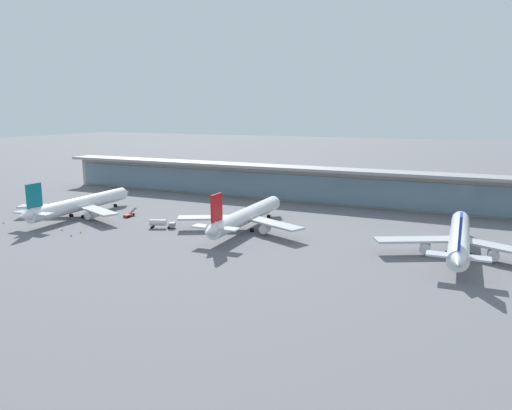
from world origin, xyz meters
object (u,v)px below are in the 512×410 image
service_truck_mid_apron_grey (161,223)px  safety_cone_delta (71,235)px  airliner_centre_stand (246,216)px  safety_cone_alpha (4,223)px  service_truck_near_nose_olive (38,215)px  airliner_right_stand (459,238)px  service_truck_under_wing_red (129,215)px  service_truck_by_tail_grey (65,206)px  safety_cone_echo (62,230)px  safety_cone_bravo (81,232)px  airliner_left_stand (79,204)px  safety_cone_charlie (53,228)px

service_truck_mid_apron_grey → safety_cone_delta: (-19.27, -20.97, -1.39)m
airliner_centre_stand → service_truck_mid_apron_grey: airliner_centre_stand is taller
safety_cone_alpha → service_truck_near_nose_olive: bearing=76.9°
airliner_right_stand → service_truck_under_wing_red: size_ratio=8.41×
service_truck_under_wing_red → airliner_right_stand: bearing=-0.5°
service_truck_near_nose_olive → service_truck_by_tail_grey: (-4.06, 16.80, 0.00)m
safety_cone_echo → service_truck_near_nose_olive: bearing=155.2°
airliner_centre_stand → safety_cone_bravo: size_ratio=82.50×
safety_cone_delta → airliner_left_stand: bearing=129.6°
airliner_centre_stand → safety_cone_alpha: bearing=-161.4°
airliner_left_stand → service_truck_by_tail_grey: 20.04m
service_truck_by_tail_grey → safety_cone_echo: 39.28m
safety_cone_bravo → airliner_right_stand: bearing=12.8°
safety_cone_echo → service_truck_mid_apron_grey: bearing=31.2°
safety_cone_delta → safety_cone_echo: size_ratio=1.00×
safety_cone_bravo → safety_cone_delta: 4.30m
airliner_left_stand → service_truck_near_nose_olive: 15.80m
airliner_right_stand → safety_cone_delta: (-111.58, -29.75, -4.53)m
service_truck_by_tail_grey → safety_cone_charlie: service_truck_by_tail_grey is taller
airliner_right_stand → service_truck_near_nose_olive: airliner_right_stand is taller
airliner_right_stand → service_truck_near_nose_olive: 144.49m
safety_cone_delta → safety_cone_alpha: bearing=174.9°
airliner_centre_stand → service_truck_mid_apron_grey: size_ratio=6.57×
service_truck_near_nose_olive → safety_cone_echo: bearing=-24.8°
service_truck_by_tail_grey → safety_cone_delta: bearing=-41.5°
safety_cone_charlie → service_truck_by_tail_grey: bearing=130.1°
airliner_centre_stand → airliner_left_stand: bearing=-173.2°
airliner_left_stand → service_truck_near_nose_olive: size_ratio=18.38×
service_truck_mid_apron_grey → safety_cone_bravo: size_ratio=12.56×
airliner_right_stand → service_truck_near_nose_olive: (-143.69, -14.56, -3.97)m
service_truck_under_wing_red → safety_cone_delta: service_truck_under_wing_red is taller
airliner_centre_stand → service_truck_near_nose_olive: bearing=-169.0°
service_truck_near_nose_olive → safety_cone_echo: size_ratio=4.49×
safety_cone_alpha → safety_cone_bravo: bearing=2.0°
airliner_left_stand → service_truck_mid_apron_grey: bearing=-2.7°
service_truck_near_nose_olive → service_truck_under_wing_red: (29.78, 15.60, -0.07)m
airliner_left_stand → safety_cone_bravo: (18.59, -18.47, -4.53)m
service_truck_under_wing_red → safety_cone_delta: size_ratio=9.81×
airliner_right_stand → service_truck_under_wing_red: bearing=179.5°
airliner_left_stand → service_truck_mid_apron_grey: size_ratio=6.58×
service_truck_mid_apron_grey → safety_cone_delta: 28.52m
service_truck_mid_apron_grey → safety_cone_bravo: 25.71m
airliner_right_stand → safety_cone_bravo: airliner_right_stand is taller
safety_cone_alpha → safety_cone_delta: 35.06m
safety_cone_charlie → safety_cone_delta: same height
service_truck_by_tail_grey → safety_cone_bravo: bearing=-37.6°
airliner_left_stand → airliner_right_stand: same height
service_truck_under_wing_red → airliner_centre_stand: bearing=-0.3°
service_truck_under_wing_red → safety_cone_echo: service_truck_under_wing_red is taller
airliner_left_stand → airliner_centre_stand: bearing=6.8°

